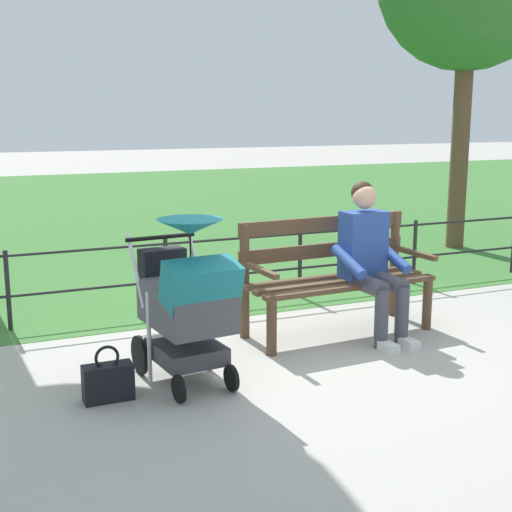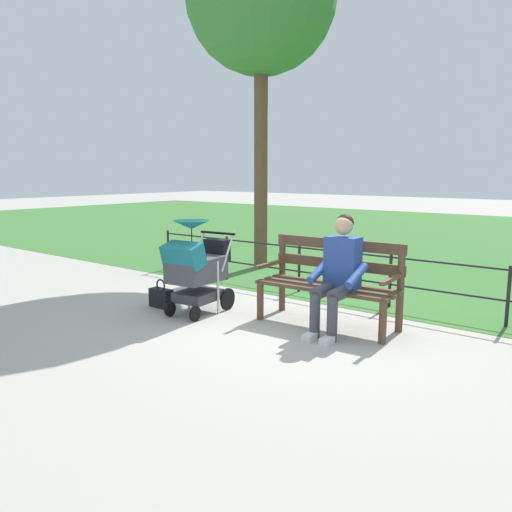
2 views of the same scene
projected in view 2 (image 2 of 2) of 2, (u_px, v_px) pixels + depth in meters
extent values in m
plane|color=#ADA89E|center=(292.00, 319.00, 5.98)|extent=(60.00, 60.00, 0.00)
cube|color=#3D7533|center=(486.00, 240.00, 12.82)|extent=(40.00, 16.00, 0.01)
cube|color=brown|center=(333.00, 284.00, 5.78)|extent=(1.60, 0.18, 0.04)
cube|color=brown|center=(326.00, 287.00, 5.63)|extent=(1.60, 0.18, 0.04)
cube|color=brown|center=(318.00, 290.00, 5.49)|extent=(1.60, 0.18, 0.04)
cube|color=brown|center=(337.00, 264.00, 5.82)|extent=(1.60, 0.11, 0.12)
cube|color=brown|center=(338.00, 244.00, 5.78)|extent=(1.60, 0.11, 0.12)
cylinder|color=brown|center=(383.00, 322.00, 5.08)|extent=(0.08, 0.08, 0.45)
cylinder|color=brown|center=(400.00, 289.00, 5.43)|extent=(0.08, 0.08, 0.95)
cube|color=brown|center=(392.00, 279.00, 5.17)|extent=(0.08, 0.56, 0.04)
cylinder|color=brown|center=(260.00, 301.00, 5.93)|extent=(0.08, 0.08, 0.45)
cylinder|color=brown|center=(282.00, 273.00, 6.28)|extent=(0.08, 0.08, 0.95)
cube|color=brown|center=(270.00, 264.00, 6.03)|extent=(0.08, 0.56, 0.04)
cylinder|color=#42424C|center=(341.00, 293.00, 5.27)|extent=(0.16, 0.41, 0.14)
cylinder|color=#42424C|center=(324.00, 290.00, 5.38)|extent=(0.16, 0.41, 0.14)
cylinder|color=#42424C|center=(332.00, 319.00, 5.15)|extent=(0.11, 0.11, 0.47)
cylinder|color=#42424C|center=(315.00, 316.00, 5.26)|extent=(0.11, 0.11, 0.47)
cube|color=silver|center=(328.00, 340.00, 5.12)|extent=(0.11, 0.22, 0.07)
cube|color=silver|center=(311.00, 336.00, 5.23)|extent=(0.11, 0.22, 0.07)
cube|color=#284793|center=(343.00, 262.00, 5.46)|extent=(0.37, 0.24, 0.56)
cylinder|color=#284793|center=(357.00, 276.00, 5.25)|extent=(0.11, 0.43, 0.23)
cylinder|color=#284793|center=(319.00, 271.00, 5.50)|extent=(0.11, 0.43, 0.23)
sphere|color=tan|center=(344.00, 226.00, 5.39)|extent=(0.20, 0.20, 0.20)
sphere|color=black|center=(345.00, 223.00, 5.41)|extent=(0.19, 0.19, 0.19)
cylinder|color=black|center=(228.00, 299.00, 6.34)|extent=(0.06, 0.28, 0.28)
cylinder|color=black|center=(199.00, 295.00, 6.58)|extent=(0.06, 0.28, 0.28)
cylinder|color=black|center=(195.00, 314.00, 5.87)|extent=(0.05, 0.18, 0.18)
cylinder|color=black|center=(170.00, 309.00, 6.07)|extent=(0.05, 0.18, 0.18)
cube|color=#38383D|center=(198.00, 296.00, 6.20)|extent=(0.47, 0.56, 0.12)
cylinder|color=silver|center=(218.00, 288.00, 6.14)|extent=(0.03, 0.03, 0.65)
cylinder|color=silver|center=(189.00, 283.00, 6.38)|extent=(0.03, 0.03, 0.65)
cube|color=#47474C|center=(197.00, 269.00, 6.13)|extent=(0.53, 0.72, 0.28)
cube|color=#19727A|center=(183.00, 256.00, 5.89)|extent=(0.51, 0.35, 0.33)
cylinder|color=black|center=(218.00, 233.00, 6.43)|extent=(0.52, 0.08, 0.03)
cylinder|color=silver|center=(228.00, 251.00, 6.26)|extent=(0.06, 0.30, 0.49)
cylinder|color=silver|center=(199.00, 248.00, 6.50)|extent=(0.06, 0.30, 0.49)
cone|color=#19727A|center=(191.00, 225.00, 5.97)|extent=(0.48, 0.48, 0.10)
cylinder|color=black|center=(192.00, 240.00, 6.00)|extent=(0.01, 0.01, 0.30)
cube|color=black|center=(217.00, 250.00, 6.45)|extent=(0.34, 0.19, 0.28)
cube|color=black|center=(161.00, 298.00, 6.48)|extent=(0.32, 0.14, 0.24)
torus|color=black|center=(161.00, 285.00, 6.45)|extent=(0.16, 0.02, 0.16)
cylinder|color=black|center=(508.00, 297.00, 5.61)|extent=(0.04, 0.04, 0.70)
cylinder|color=black|center=(390.00, 280.00, 6.44)|extent=(0.04, 0.04, 0.70)
cylinder|color=black|center=(299.00, 268.00, 7.28)|extent=(0.04, 0.04, 0.70)
cylinder|color=black|center=(227.00, 258.00, 8.12)|extent=(0.04, 0.04, 0.70)
cylinder|color=black|center=(168.00, 250.00, 8.96)|extent=(0.04, 0.04, 0.70)
cylinder|color=black|center=(342.00, 252.00, 6.81)|extent=(6.91, 0.02, 0.02)
cylinder|color=black|center=(342.00, 277.00, 6.87)|extent=(6.91, 0.02, 0.02)
cylinder|color=brown|center=(261.00, 164.00, 8.92)|extent=(0.24, 0.24, 3.73)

